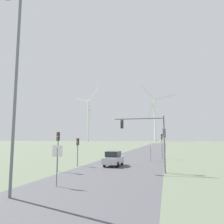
{
  "coord_description": "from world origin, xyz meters",
  "views": [
    {
      "loc": [
        5.4,
        -2.6,
        3.4
      ],
      "look_at": [
        0.0,
        19.05,
        6.13
      ],
      "focal_mm": 35.0,
      "sensor_mm": 36.0,
      "label": 1
    }
  ],
  "objects_px": {
    "stop_sign_near": "(57,158)",
    "wind_turbine_far_left": "(88,116)",
    "wind_turbine_left": "(155,115)",
    "streetlamp": "(17,70)",
    "traffic_light_post_near_left": "(58,143)",
    "traffic_light_mast_overhead": "(146,131)",
    "traffic_light_post_near_right": "(164,140)",
    "car_approaching": "(113,159)",
    "traffic_light_post_mid_left": "(78,146)",
    "traffic_light_post_mid_right": "(162,141)",
    "stop_sign_far": "(151,150)"
  },
  "relations": [
    {
      "from": "traffic_light_post_near_right",
      "to": "wind_turbine_far_left",
      "type": "bearing_deg",
      "value": 112.17
    },
    {
      "from": "stop_sign_near",
      "to": "car_approaching",
      "type": "height_order",
      "value": "stop_sign_near"
    },
    {
      "from": "stop_sign_far",
      "to": "wind_turbine_far_left",
      "type": "height_order",
      "value": "wind_turbine_far_left"
    },
    {
      "from": "wind_turbine_far_left",
      "to": "wind_turbine_left",
      "type": "relative_size",
      "value": 0.93
    },
    {
      "from": "stop_sign_far",
      "to": "traffic_light_mast_overhead",
      "type": "bearing_deg",
      "value": -88.28
    },
    {
      "from": "traffic_light_mast_overhead",
      "to": "traffic_light_post_mid_right",
      "type": "bearing_deg",
      "value": 85.46
    },
    {
      "from": "traffic_light_post_near_right",
      "to": "traffic_light_post_mid_left",
      "type": "height_order",
      "value": "traffic_light_post_near_right"
    },
    {
      "from": "traffic_light_post_near_left",
      "to": "wind_turbine_far_left",
      "type": "xyz_separation_m",
      "value": [
        -77.49,
        219.1,
        26.31
      ]
    },
    {
      "from": "stop_sign_far",
      "to": "traffic_light_post_near_right",
      "type": "distance_m",
      "value": 10.9
    },
    {
      "from": "traffic_light_post_near_right",
      "to": "wind_turbine_left",
      "type": "height_order",
      "value": "wind_turbine_left"
    },
    {
      "from": "car_approaching",
      "to": "wind_turbine_left",
      "type": "relative_size",
      "value": 0.06
    },
    {
      "from": "stop_sign_far",
      "to": "traffic_light_post_mid_right",
      "type": "distance_m",
      "value": 5.04
    },
    {
      "from": "wind_turbine_left",
      "to": "traffic_light_mast_overhead",
      "type": "bearing_deg",
      "value": -87.44
    },
    {
      "from": "traffic_light_post_near_right",
      "to": "traffic_light_post_mid_left",
      "type": "bearing_deg",
      "value": 165.86
    },
    {
      "from": "streetlamp",
      "to": "traffic_light_mast_overhead",
      "type": "bearing_deg",
      "value": 59.01
    },
    {
      "from": "traffic_light_mast_overhead",
      "to": "wind_turbine_left",
      "type": "distance_m",
      "value": 230.36
    },
    {
      "from": "traffic_light_post_near_right",
      "to": "car_approaching",
      "type": "height_order",
      "value": "traffic_light_post_near_right"
    },
    {
      "from": "traffic_light_post_near_right",
      "to": "traffic_light_post_mid_left",
      "type": "distance_m",
      "value": 11.07
    },
    {
      "from": "wind_turbine_left",
      "to": "car_approaching",
      "type": "bearing_deg",
      "value": -88.54
    },
    {
      "from": "streetlamp",
      "to": "wind_turbine_left",
      "type": "distance_m",
      "value": 241.11
    },
    {
      "from": "streetlamp",
      "to": "stop_sign_near",
      "type": "height_order",
      "value": "streetlamp"
    },
    {
      "from": "streetlamp",
      "to": "wind_turbine_far_left",
      "type": "relative_size",
      "value": 0.2
    },
    {
      "from": "stop_sign_far",
      "to": "traffic_light_post_mid_right",
      "type": "height_order",
      "value": "traffic_light_post_mid_right"
    },
    {
      "from": "traffic_light_post_near_left",
      "to": "streetlamp",
      "type": "bearing_deg",
      "value": -77.21
    },
    {
      "from": "stop_sign_far",
      "to": "traffic_light_post_near_right",
      "type": "relative_size",
      "value": 0.53
    },
    {
      "from": "traffic_light_post_near_left",
      "to": "car_approaching",
      "type": "xyz_separation_m",
      "value": [
        4.57,
        6.0,
        -2.08
      ]
    },
    {
      "from": "traffic_light_post_near_left",
      "to": "wind_turbine_far_left",
      "type": "height_order",
      "value": "wind_turbine_far_left"
    },
    {
      "from": "traffic_light_post_near_right",
      "to": "traffic_light_post_mid_right",
      "type": "xyz_separation_m",
      "value": [
        -0.59,
        15.14,
        -0.17
      ]
    },
    {
      "from": "traffic_light_post_near_left",
      "to": "traffic_light_mast_overhead",
      "type": "distance_m",
      "value": 9.27
    },
    {
      "from": "traffic_light_post_near_left",
      "to": "wind_turbine_left",
      "type": "bearing_deg",
      "value": 90.29
    },
    {
      "from": "stop_sign_near",
      "to": "wind_turbine_left",
      "type": "bearing_deg",
      "value": 91.1
    },
    {
      "from": "traffic_light_mast_overhead",
      "to": "wind_turbine_left",
      "type": "bearing_deg",
      "value": 92.56
    },
    {
      "from": "traffic_light_post_near_left",
      "to": "traffic_light_post_mid_left",
      "type": "height_order",
      "value": "traffic_light_post_near_left"
    },
    {
      "from": "car_approaching",
      "to": "traffic_light_mast_overhead",
      "type": "bearing_deg",
      "value": -44.91
    },
    {
      "from": "stop_sign_near",
      "to": "wind_turbine_far_left",
      "type": "height_order",
      "value": "wind_turbine_far_left"
    },
    {
      "from": "streetlamp",
      "to": "traffic_light_post_near_right",
      "type": "bearing_deg",
      "value": 54.16
    },
    {
      "from": "traffic_light_post_near_left",
      "to": "traffic_light_post_mid_left",
      "type": "distance_m",
      "value": 4.87
    },
    {
      "from": "stop_sign_far",
      "to": "wind_turbine_left",
      "type": "xyz_separation_m",
      "value": [
        -9.89,
        217.44,
        28.62
      ]
    },
    {
      "from": "stop_sign_near",
      "to": "traffic_light_post_near_left",
      "type": "xyz_separation_m",
      "value": [
        -3.38,
        6.45,
        0.96
      ]
    },
    {
      "from": "traffic_light_post_mid_right",
      "to": "wind_turbine_far_left",
      "type": "xyz_separation_m",
      "value": [
        -87.81,
        201.81,
        26.23
      ]
    },
    {
      "from": "traffic_light_mast_overhead",
      "to": "wind_turbine_far_left",
      "type": "bearing_deg",
      "value": 111.69
    },
    {
      "from": "car_approaching",
      "to": "traffic_light_post_mid_left",
      "type": "bearing_deg",
      "value": -165.22
    },
    {
      "from": "traffic_light_post_near_right",
      "to": "traffic_light_mast_overhead",
      "type": "height_order",
      "value": "traffic_light_mast_overhead"
    },
    {
      "from": "stop_sign_far",
      "to": "wind_turbine_left",
      "type": "bearing_deg",
      "value": 92.6
    },
    {
      "from": "stop_sign_near",
      "to": "stop_sign_far",
      "type": "relative_size",
      "value": 1.23
    },
    {
      "from": "stop_sign_near",
      "to": "traffic_light_mast_overhead",
      "type": "relative_size",
      "value": 0.51
    },
    {
      "from": "traffic_light_post_near_left",
      "to": "traffic_light_mast_overhead",
      "type": "height_order",
      "value": "traffic_light_mast_overhead"
    },
    {
      "from": "car_approaching",
      "to": "traffic_light_post_near_right",
      "type": "bearing_deg",
      "value": -31.28
    },
    {
      "from": "streetlamp",
      "to": "traffic_light_post_near_left",
      "type": "bearing_deg",
      "value": 102.79
    },
    {
      "from": "stop_sign_far",
      "to": "car_approaching",
      "type": "relative_size",
      "value": 0.57
    }
  ]
}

